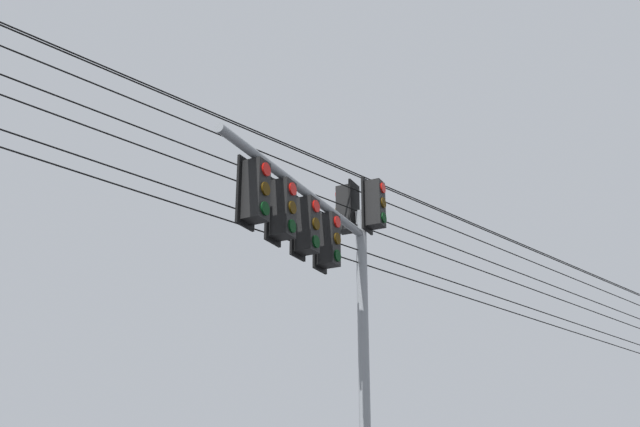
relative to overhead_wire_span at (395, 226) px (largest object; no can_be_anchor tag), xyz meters
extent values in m
cylinder|color=gray|center=(-0.81, 0.50, -3.41)|extent=(0.20, 0.20, 6.95)
cylinder|color=gray|center=(-3.17, 0.95, -0.39)|extent=(4.73, 1.05, 0.14)
cube|color=black|center=(-0.87, 0.21, 0.16)|extent=(0.35, 0.35, 0.90)
cube|color=black|center=(-0.84, 0.37, 0.16)|extent=(0.44, 0.12, 1.04)
cylinder|color=red|center=(-0.90, 0.04, 0.46)|extent=(0.20, 0.07, 0.20)
cylinder|color=#3C2703|center=(-0.90, 0.04, 0.16)|extent=(0.20, 0.07, 0.20)
cylinder|color=black|center=(-0.90, 0.04, -0.14)|extent=(0.20, 0.07, 0.20)
cube|color=black|center=(-0.76, 0.79, 0.16)|extent=(0.35, 0.35, 0.90)
cube|color=black|center=(-0.79, 0.63, 0.16)|extent=(0.44, 0.12, 1.04)
cylinder|color=red|center=(-0.72, 0.96, 0.46)|extent=(0.20, 0.07, 0.20)
cylinder|color=#3C2703|center=(-0.72, 0.96, 0.16)|extent=(0.20, 0.07, 0.20)
cylinder|color=black|center=(-0.72, 0.96, -0.14)|extent=(0.20, 0.07, 0.20)
cube|color=black|center=(-2.19, 0.77, -0.94)|extent=(0.36, 0.36, 0.90)
cube|color=black|center=(-2.15, 0.93, -0.94)|extent=(0.44, 0.14, 1.04)
cylinder|color=red|center=(-2.22, 0.60, -0.64)|extent=(0.20, 0.07, 0.20)
cylinder|color=#3C2703|center=(-2.22, 0.60, -0.94)|extent=(0.20, 0.07, 0.20)
cylinder|color=black|center=(-2.22, 0.60, -1.24)|extent=(0.20, 0.07, 0.20)
cube|color=black|center=(-2.97, 0.92, -0.94)|extent=(0.36, 0.36, 0.90)
cube|color=black|center=(-2.93, 1.08, -0.94)|extent=(0.44, 0.14, 1.04)
cylinder|color=red|center=(-3.01, 0.76, -0.64)|extent=(0.20, 0.08, 0.20)
cylinder|color=#3C2703|center=(-3.01, 0.76, -0.94)|extent=(0.20, 0.08, 0.20)
cylinder|color=black|center=(-3.01, 0.76, -1.24)|extent=(0.20, 0.08, 0.20)
cube|color=black|center=(-3.75, 1.07, -0.94)|extent=(0.35, 0.35, 0.90)
cube|color=black|center=(-3.72, 1.23, -0.94)|extent=(0.44, 0.13, 1.04)
cylinder|color=red|center=(-3.79, 0.91, -0.64)|extent=(0.20, 0.07, 0.20)
cylinder|color=#3C2703|center=(-3.79, 0.91, -0.94)|extent=(0.20, 0.07, 0.20)
cylinder|color=black|center=(-3.79, 0.91, -1.24)|extent=(0.20, 0.07, 0.20)
cube|color=black|center=(-4.54, 1.22, -0.94)|extent=(0.36, 0.36, 0.90)
cube|color=black|center=(-4.50, 1.39, -0.94)|extent=(0.44, 0.14, 1.04)
cylinder|color=red|center=(-4.58, 1.06, -0.64)|extent=(0.20, 0.07, 0.20)
cylinder|color=#3C2703|center=(-4.58, 1.06, -0.94)|extent=(0.20, 0.07, 0.20)
cylinder|color=black|center=(-4.58, 1.06, -1.24)|extent=(0.20, 0.07, 0.20)
cylinder|color=black|center=(0.00, 0.00, -0.99)|extent=(17.88, 11.01, 0.49)
cylinder|color=black|center=(0.00, 0.00, -0.75)|extent=(17.88, 11.01, 0.49)
cylinder|color=black|center=(0.00, 0.00, -0.26)|extent=(17.88, 11.01, 0.49)
cylinder|color=black|center=(0.00, 0.00, 0.03)|extent=(17.88, 11.01, 0.49)
cylinder|color=black|center=(0.00, 0.00, 0.44)|extent=(17.88, 11.01, 0.49)
cylinder|color=black|center=(0.00, 0.00, 0.75)|extent=(17.88, 11.01, 0.49)
cylinder|color=black|center=(0.00, 0.00, 0.79)|extent=(17.88, 11.01, 0.49)
camera|label=1|loc=(-14.04, -2.33, -5.18)|focal=43.22mm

